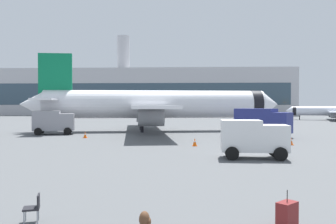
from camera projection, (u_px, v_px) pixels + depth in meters
name	position (u px, v px, depth m)	size (l,w,h in m)	color
airplane_at_gate	(154.00, 105.00, 49.16)	(35.72, 32.36, 10.50)	white
airplane_taxiing	(332.00, 111.00, 83.85)	(20.40, 18.63, 6.12)	silver
service_truck	(53.00, 121.00, 43.59)	(5.21, 3.54, 2.90)	gray
fuel_truck	(262.00, 121.00, 40.07)	(6.34, 5.28, 3.20)	navy
cargo_van	(253.00, 137.00, 24.16)	(4.50, 2.53, 2.60)	white
safety_cone_near	(85.00, 135.00, 38.97)	(0.44, 0.44, 0.73)	#F2590C
safety_cone_mid	(291.00, 141.00, 32.17)	(0.44, 0.44, 0.74)	#F2590C
safety_cone_far	(195.00, 142.00, 31.40)	(0.44, 0.44, 0.71)	#F2590C
rolling_suitcase	(287.00, 214.00, 10.63)	(0.74, 0.73, 1.10)	maroon
traveller_backpack	(145.00, 220.00, 10.58)	(0.36, 0.40, 0.48)	brown
gate_chair	(34.00, 206.00, 11.02)	(0.60, 0.60, 0.86)	black
terminal_building	(142.00, 92.00, 126.65)	(104.02, 16.59, 27.99)	#B2B2B7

